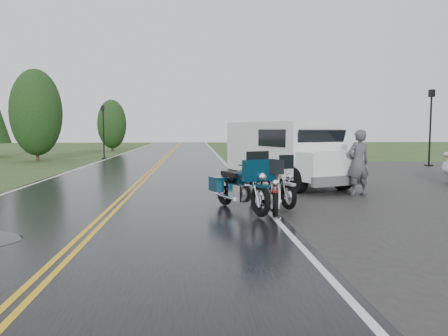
# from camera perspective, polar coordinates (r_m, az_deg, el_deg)

# --- Properties ---
(ground) EXTENTS (120.00, 120.00, 0.00)m
(ground) POSITION_cam_1_polar(r_m,az_deg,el_deg) (9.77, -15.89, -6.98)
(ground) COLOR #2D471E
(ground) RESTS_ON ground
(road) EXTENTS (8.00, 100.00, 0.04)m
(road) POSITION_cam_1_polar(r_m,az_deg,el_deg) (19.55, -9.86, -0.86)
(road) COLOR black
(road) RESTS_ON ground
(motorcycle_red) EXTENTS (1.07, 2.22, 1.26)m
(motorcycle_red) POSITION_cam_1_polar(r_m,az_deg,el_deg) (9.71, 6.70, -3.12)
(motorcycle_red) COLOR #5A0E0A
(motorcycle_red) RESTS_ON ground
(motorcycle_teal) EXTENTS (1.77, 2.65, 1.47)m
(motorcycle_teal) POSITION_cam_1_polar(r_m,az_deg,el_deg) (9.69, 4.80, -2.49)
(motorcycle_teal) COLOR #05273C
(motorcycle_teal) RESTS_ON ground
(motorcycle_silver) EXTENTS (1.52, 2.36, 1.31)m
(motorcycle_silver) POSITION_cam_1_polar(r_m,az_deg,el_deg) (10.67, 8.41, -2.27)
(motorcycle_silver) COLOR #9A9CA2
(motorcycle_silver) RESTS_ON ground
(van_white) EXTENTS (4.24, 6.34, 2.33)m
(van_white) POSITION_cam_1_polar(r_m,az_deg,el_deg) (13.70, 9.56, 1.46)
(van_white) COLOR white
(van_white) RESTS_ON ground
(person_at_van) EXTENTS (0.81, 0.62, 1.98)m
(person_at_van) POSITION_cam_1_polar(r_m,az_deg,el_deg) (13.61, 17.14, 0.53)
(person_at_van) COLOR #46474B
(person_at_van) RESTS_ON ground
(lamp_post_far_left) EXTENTS (0.31, 0.31, 3.67)m
(lamp_post_far_left) POSITION_cam_1_polar(r_m,az_deg,el_deg) (30.74, -15.46, 4.53)
(lamp_post_far_left) COLOR black
(lamp_post_far_left) RESTS_ON ground
(lamp_post_far_right) EXTENTS (0.36, 0.36, 4.21)m
(lamp_post_far_right) POSITION_cam_1_polar(r_m,az_deg,el_deg) (26.28, 25.34, 4.77)
(lamp_post_far_right) COLOR black
(lamp_post_far_right) RESTS_ON ground
(tree_left_mid) EXTENTS (3.19, 3.19, 4.98)m
(tree_left_mid) POSITION_cam_1_polar(r_m,az_deg,el_deg) (30.20, -23.30, 5.54)
(tree_left_mid) COLOR #1E3D19
(tree_left_mid) RESTS_ON ground
(tree_left_far) EXTENTS (2.65, 2.65, 4.07)m
(tree_left_far) POSITION_cam_1_polar(r_m,az_deg,el_deg) (41.59, -14.42, 4.91)
(tree_left_far) COLOR #1E3D19
(tree_left_far) RESTS_ON ground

